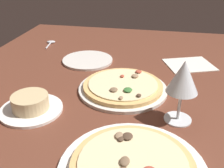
{
  "coord_description": "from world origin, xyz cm",
  "views": [
    {
      "loc": [
        -68.59,
        -17.11,
        44.36
      ],
      "look_at": [
        2.09,
        -3.1,
        7.0
      ],
      "focal_mm": 42.25,
      "sensor_mm": 36.0,
      "label": 1
    }
  ],
  "objects_px": {
    "paper_menu": "(189,65)",
    "spoon": "(50,43)",
    "pizza_side": "(133,167)",
    "side_plate": "(88,60)",
    "ramekin_on_saucer": "(31,105)",
    "pizza_main": "(123,87)",
    "wine_glass_far": "(183,79)"
  },
  "relations": [
    {
      "from": "paper_menu",
      "to": "spoon",
      "type": "relative_size",
      "value": 1.59
    },
    {
      "from": "pizza_side",
      "to": "side_plate",
      "type": "distance_m",
      "value": 0.6
    },
    {
      "from": "pizza_side",
      "to": "spoon",
      "type": "relative_size",
      "value": 2.8
    },
    {
      "from": "ramekin_on_saucer",
      "to": "side_plate",
      "type": "xyz_separation_m",
      "value": [
        0.38,
        -0.05,
        -0.01
      ]
    },
    {
      "from": "pizza_main",
      "to": "side_plate",
      "type": "height_order",
      "value": "pizza_main"
    },
    {
      "from": "wine_glass_far",
      "to": "spoon",
      "type": "bearing_deg",
      "value": 48.01
    },
    {
      "from": "pizza_side",
      "to": "spoon",
      "type": "bearing_deg",
      "value": 33.78
    },
    {
      "from": "ramekin_on_saucer",
      "to": "spoon",
      "type": "xyz_separation_m",
      "value": [
        0.55,
        0.18,
        -0.01
      ]
    },
    {
      "from": "pizza_side",
      "to": "ramekin_on_saucer",
      "type": "distance_m",
      "value": 0.35
    },
    {
      "from": "ramekin_on_saucer",
      "to": "paper_menu",
      "type": "xyz_separation_m",
      "value": [
        0.42,
        -0.45,
        -0.02
      ]
    },
    {
      "from": "side_plate",
      "to": "paper_menu",
      "type": "xyz_separation_m",
      "value": [
        0.04,
        -0.4,
        -0.0
      ]
    },
    {
      "from": "pizza_side",
      "to": "pizza_main",
      "type": "bearing_deg",
      "value": 12.36
    },
    {
      "from": "pizza_main",
      "to": "ramekin_on_saucer",
      "type": "relative_size",
      "value": 1.62
    },
    {
      "from": "pizza_main",
      "to": "pizza_side",
      "type": "xyz_separation_m",
      "value": [
        -0.33,
        -0.07,
        -0.0
      ]
    },
    {
      "from": "spoon",
      "to": "pizza_main",
      "type": "bearing_deg",
      "value": -133.39
    },
    {
      "from": "wine_glass_far",
      "to": "pizza_main",
      "type": "bearing_deg",
      "value": 51.73
    },
    {
      "from": "side_plate",
      "to": "pizza_main",
      "type": "bearing_deg",
      "value": -140.16
    },
    {
      "from": "pizza_main",
      "to": "pizza_side",
      "type": "bearing_deg",
      "value": -167.64
    },
    {
      "from": "pizza_main",
      "to": "wine_glass_far",
      "type": "height_order",
      "value": "wine_glass_far"
    },
    {
      "from": "pizza_side",
      "to": "ramekin_on_saucer",
      "type": "relative_size",
      "value": 1.76
    },
    {
      "from": "wine_glass_far",
      "to": "side_plate",
      "type": "distance_m",
      "value": 0.5
    },
    {
      "from": "pizza_side",
      "to": "side_plate",
      "type": "xyz_separation_m",
      "value": [
        0.55,
        0.25,
        -0.01
      ]
    },
    {
      "from": "pizza_side",
      "to": "side_plate",
      "type": "height_order",
      "value": "pizza_side"
    },
    {
      "from": "wine_glass_far",
      "to": "side_plate",
      "type": "bearing_deg",
      "value": 45.01
    },
    {
      "from": "ramekin_on_saucer",
      "to": "wine_glass_far",
      "type": "xyz_separation_m",
      "value": [
        0.03,
        -0.4,
        0.1
      ]
    },
    {
      "from": "spoon",
      "to": "wine_glass_far",
      "type": "bearing_deg",
      "value": -131.99
    },
    {
      "from": "side_plate",
      "to": "spoon",
      "type": "xyz_separation_m",
      "value": [
        0.17,
        0.23,
        0.0
      ]
    },
    {
      "from": "pizza_main",
      "to": "paper_menu",
      "type": "bearing_deg",
      "value": -41.3
    },
    {
      "from": "side_plate",
      "to": "wine_glass_far",
      "type": "bearing_deg",
      "value": -134.99
    },
    {
      "from": "pizza_side",
      "to": "spoon",
      "type": "xyz_separation_m",
      "value": [
        0.72,
        0.48,
        -0.01
      ]
    },
    {
      "from": "pizza_side",
      "to": "wine_glass_far",
      "type": "xyz_separation_m",
      "value": [
        0.2,
        -0.09,
        0.11
      ]
    },
    {
      "from": "pizza_main",
      "to": "ramekin_on_saucer",
      "type": "distance_m",
      "value": 0.28
    }
  ]
}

